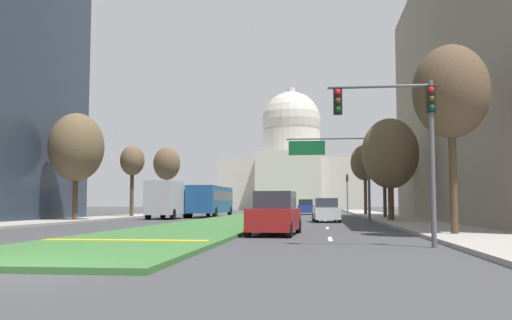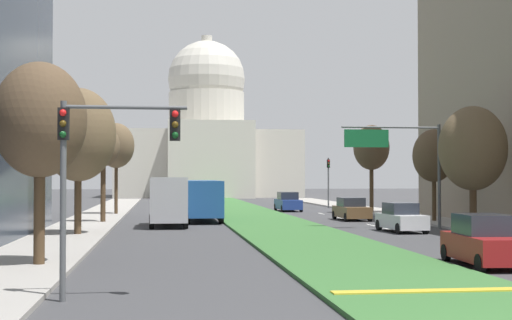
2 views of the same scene
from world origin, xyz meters
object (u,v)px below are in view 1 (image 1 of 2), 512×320
traffic_light_far_right (347,188)px  street_tree_left_distant (167,164)px  street_tree_left_far (132,162)px  city_bus (211,199)px  street_tree_right_distant (365,163)px  street_tree_right_mid (390,154)px  street_tree_left_mid (76,147)px  sedan_far_horizon (306,207)px  sedan_lead_stopped (275,215)px  box_truck_delivery (167,199)px  traffic_light_near_right (404,125)px  street_tree_right_far (384,164)px  sedan_midblock (326,211)px  sedan_distant (326,209)px  overhead_guide_sign (337,160)px  capitol_building (291,167)px  street_tree_right_near (451,92)px

traffic_light_far_right → street_tree_left_distant: street_tree_left_distant is taller
street_tree_left_far → city_bus: size_ratio=0.62×
street_tree_left_distant → street_tree_right_distant: street_tree_right_distant is taller
street_tree_left_far → city_bus: (6.93, 3.05, -3.48)m
street_tree_right_mid → street_tree_right_distant: street_tree_right_distant is taller
street_tree_right_mid → street_tree_right_distant: bearing=90.2°
street_tree_left_mid → sedan_far_horizon: street_tree_left_mid is taller
sedan_lead_stopped → box_truck_delivery: 25.23m
traffic_light_near_right → street_tree_right_far: street_tree_right_far is taller
street_tree_right_far → box_truck_delivery: 18.89m
street_tree_left_mid → city_bus: bearing=62.2°
city_bus → street_tree_left_distant: bearing=130.3°
box_truck_delivery → city_bus: 7.17m
sedan_midblock → street_tree_right_far: bearing=57.9°
traffic_light_far_right → box_truck_delivery: 31.23m
sedan_far_horizon → sedan_distant: bearing=-81.5°
overhead_guide_sign → street_tree_left_distant: street_tree_left_distant is taller
street_tree_right_far → sedan_far_horizon: 20.37m
street_tree_left_distant → sedan_far_horizon: bearing=20.5°
capitol_building → street_tree_left_mid: size_ratio=3.65×
capitol_building → sedan_midblock: capitol_building is taller
box_truck_delivery → overhead_guide_sign: bearing=-14.9°
city_bus → street_tree_left_mid: bearing=-117.8°
street_tree_right_distant → sedan_lead_stopped: bearing=-100.2°
street_tree_right_far → street_tree_right_distant: (-0.52, 13.87, 1.09)m
sedan_distant → sedan_far_horizon: size_ratio=0.94×
traffic_light_near_right → street_tree_right_far: bearing=84.7°
street_tree_right_near → street_tree_left_mid: street_tree_left_mid is taller
sedan_midblock → traffic_light_far_right: bearing=84.6°
traffic_light_near_right → street_tree_left_distant: 47.83m
street_tree_right_far → street_tree_right_near: bearing=-90.3°
street_tree_right_mid → overhead_guide_sign: bearing=153.5°
capitol_building → sedan_far_horizon: bearing=-85.2°
traffic_light_far_right → sedan_lead_stopped: bearing=-96.3°
street_tree_left_mid → capitol_building: bearing=81.8°
traffic_light_near_right → street_tree_right_near: 6.36m
overhead_guide_sign → sedan_midblock: 4.65m
overhead_guide_sign → street_tree_right_mid: bearing=-26.5°
sedan_distant → city_bus: size_ratio=0.40×
sedan_midblock → sedan_far_horizon: 26.81m
sedan_midblock → street_tree_left_far: bearing=151.1°
street_tree_left_mid → street_tree_right_mid: street_tree_left_mid is taller
street_tree_right_near → street_tree_right_distant: 39.10m
capitol_building → street_tree_right_near: (11.60, -97.10, -3.40)m
street_tree_right_distant → sedan_lead_stopped: street_tree_right_distant is taller
street_tree_right_mid → street_tree_left_distant: bearing=137.7°
sedan_lead_stopped → sedan_midblock: size_ratio=1.09×
street_tree_right_mid → traffic_light_near_right: bearing=-96.0°
street_tree_right_mid → sedan_distant: bearing=112.1°
overhead_guide_sign → sedan_midblock: size_ratio=1.54×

